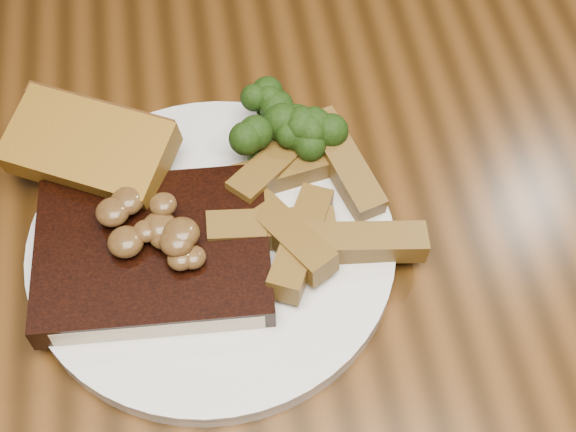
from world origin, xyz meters
The scene contains 8 objects.
dining_table centered at (0.00, 0.00, 0.66)m, with size 1.60×0.90×0.75m.
plate centered at (-0.06, 0.00, 0.76)m, with size 0.28×0.28×0.01m, color silver.
steak centered at (-0.10, -0.01, 0.77)m, with size 0.17×0.13×0.02m, color black.
steak_bone centered at (-0.10, -0.07, 0.77)m, with size 0.15×0.01×0.02m, color beige.
mushroom_pile centered at (-0.10, -0.01, 0.80)m, with size 0.07×0.07×0.03m, color brown, non-canonical shape.
garlic_bread centered at (-0.14, 0.07, 0.78)m, with size 0.12×0.07×0.03m, color #93661A.
potato_wedges centered at (0.02, 0.00, 0.77)m, with size 0.12×0.12×0.02m, color brown, non-canonical shape.
broccoli_cluster centered at (0.01, 0.08, 0.78)m, with size 0.08×0.08×0.04m, color #1B360C, non-canonical shape.
Camera 1 is at (-0.05, -0.33, 1.28)m, focal length 50.00 mm.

